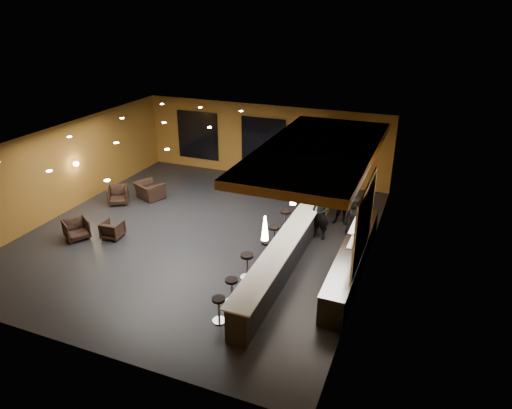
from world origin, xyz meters
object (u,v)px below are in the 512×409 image
at_px(staff_c, 354,217).
at_px(bar_stool_5, 285,218).
at_px(bar_stool_6, 296,208).
at_px(prep_counter, 352,259).
at_px(armchair_c, 118,195).
at_px(armchair_b, 113,230).
at_px(armchair_d, 149,190).
at_px(bar_stool_3, 267,249).
at_px(bar_stool_2, 247,263).
at_px(pendant_0, 265,228).
at_px(bar_stool_1, 232,287).
at_px(bar_counter, 287,253).
at_px(pendant_1, 293,194).
at_px(staff_b, 343,206).
at_px(column, 324,170).
at_px(armchair_a, 76,229).
at_px(pendant_2, 314,169).
at_px(staff_a, 321,214).
at_px(bar_stool_4, 274,234).
at_px(bar_stool_0, 219,306).

xyz_separation_m(staff_c, bar_stool_5, (-2.45, -0.47, -0.26)).
bearing_deg(bar_stool_6, prep_counter, -46.31).
distance_m(armchair_c, bar_stool_5, 7.32).
height_order(armchair_b, bar_stool_5, bar_stool_5).
bearing_deg(armchair_d, bar_stool_3, 178.57).
bearing_deg(staff_c, bar_stool_5, 172.01).
distance_m(armchair_d, bar_stool_2, 7.60).
bearing_deg(bar_stool_6, pendant_0, -82.48).
distance_m(armchair_d, bar_stool_1, 8.44).
bearing_deg(armchair_d, bar_counter, -179.59).
bearing_deg(pendant_1, staff_b, 72.00).
distance_m(bar_stool_2, bar_stool_6, 4.41).
bearing_deg(bar_stool_3, column, 81.28).
bearing_deg(staff_c, armchair_a, -176.10).
bearing_deg(column, bar_counter, -90.00).
xyz_separation_m(bar_counter, bar_stool_2, (-0.92, -1.07, 0.03)).
bearing_deg(pendant_2, column, 90.00).
bearing_deg(pendant_0, bar_stool_2, 134.78).
bearing_deg(staff_a, column, 108.59).
distance_m(pendant_0, bar_stool_3, 2.85).
bearing_deg(bar_counter, pendant_1, 90.00).
height_order(bar_counter, pendant_0, pendant_0).
bearing_deg(armchair_a, armchair_d, 27.27).
bearing_deg(armchair_a, bar_stool_1, -69.43).
bearing_deg(bar_stool_5, bar_stool_4, -89.03).
bearing_deg(bar_stool_1, armchair_b, 160.96).
bearing_deg(pendant_1, armchair_d, 160.16).
bearing_deg(armchair_c, staff_c, -27.67).
bearing_deg(armchair_d, bar_stool_1, 163.09).
distance_m(bar_counter, armchair_d, 7.90).
bearing_deg(bar_stool_4, bar_stool_0, -89.76).
distance_m(column, bar_stool_5, 2.65).
relative_size(bar_counter, pendant_0, 11.43).
bearing_deg(staff_b, armchair_c, -178.19).
relative_size(staff_b, bar_stool_0, 2.07).
xyz_separation_m(prep_counter, bar_stool_2, (-2.92, -1.57, 0.10)).
distance_m(column, armchair_c, 8.63).
relative_size(bar_counter, column, 2.29).
xyz_separation_m(staff_a, bar_stool_1, (-1.35, -4.67, -0.46)).
height_order(bar_counter, staff_c, staff_c).
bearing_deg(staff_b, column, 130.82).
height_order(pendant_1, staff_c, pendant_1).
distance_m(pendant_0, pendant_2, 5.00).
bearing_deg(armchair_d, armchair_c, 70.31).
distance_m(bar_stool_2, bar_stool_3, 1.14).
bearing_deg(bar_stool_3, armchair_a, -171.64).
distance_m(pendant_2, bar_stool_1, 5.75).
relative_size(pendant_2, staff_c, 0.45).
bearing_deg(bar_stool_3, bar_stool_0, -91.86).
xyz_separation_m(column, bar_stool_5, (-0.85, -2.19, -1.24)).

